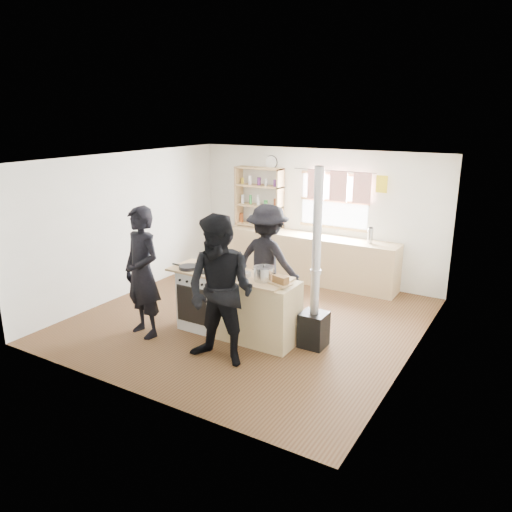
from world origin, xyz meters
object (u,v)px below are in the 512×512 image
object	(u,v)px
person_near_right	(221,291)
stockpot_counter	(264,274)
stockpot_stove	(219,264)
person_far	(267,261)
flue_heater	(315,302)
skillet_greens	(188,267)
thermos	(370,236)
bread_board	(281,281)
person_near_left	(142,272)
cooking_island	(237,305)
roast_tray	(236,274)

from	to	relation	value
person_near_right	stockpot_counter	bearing A→B (deg)	74.48
stockpot_stove	person_far	bearing A→B (deg)	66.77
flue_heater	person_far	distance (m)	1.33
skillet_greens	thermos	bearing A→B (deg)	58.62
thermos	person_near_right	size ratio (longest dim) A/B	0.14
bread_board	person_near_left	bearing A→B (deg)	-162.08
person_far	thermos	bearing A→B (deg)	-113.70
skillet_greens	stockpot_counter	world-z (taller)	stockpot_counter
cooking_island	person_near_left	bearing A→B (deg)	-150.56
stockpot_counter	flue_heater	distance (m)	0.80
thermos	stockpot_counter	xyz separation A→B (m)	(-0.57, -2.79, -0.01)
thermos	stockpot_stove	distance (m)	3.03
stockpot_counter	person_near_right	distance (m)	0.80
stockpot_stove	person_near_right	size ratio (longest dim) A/B	0.10
cooking_island	person_far	xyz separation A→B (m)	(-0.01, 0.90, 0.43)
thermos	roast_tray	xyz separation A→B (m)	(-0.99, -2.84, -0.07)
cooking_island	person_far	distance (m)	1.00
thermos	person_near_right	world-z (taller)	person_near_right
person_near_right	person_far	bearing A→B (deg)	97.16
person_far	skillet_greens	bearing A→B (deg)	59.82
cooking_island	stockpot_counter	world-z (taller)	stockpot_counter
stockpot_counter	flue_heater	xyz separation A→B (m)	(0.66, 0.25, -0.38)
thermos	flue_heater	size ratio (longest dim) A/B	0.11
skillet_greens	stockpot_stove	world-z (taller)	stockpot_stove
roast_tray	bread_board	size ratio (longest dim) A/B	1.18
roast_tray	person_far	size ratio (longest dim) A/B	0.22
cooking_island	roast_tray	distance (m)	0.51
skillet_greens	cooking_island	bearing A→B (deg)	11.02
stockpot_stove	person_near_right	xyz separation A→B (m)	(0.63, -0.88, -0.02)
person_near_left	thermos	bearing A→B (deg)	71.14
roast_tray	flue_heater	size ratio (longest dim) A/B	0.15
stockpot_counter	flue_heater	bearing A→B (deg)	21.08
roast_tray	flue_heater	world-z (taller)	flue_heater
bread_board	person_near_right	world-z (taller)	person_near_right
stockpot_counter	person_near_left	bearing A→B (deg)	-158.28
thermos	skillet_greens	distance (m)	3.42
cooking_island	person_far	bearing A→B (deg)	90.91
roast_tray	stockpot_counter	distance (m)	0.43
roast_tray	person_near_left	size ratio (longest dim) A/B	0.20
stockpot_counter	flue_heater	world-z (taller)	flue_heater
stockpot_counter	bread_board	bearing A→B (deg)	-6.86
skillet_greens	bread_board	xyz separation A→B (m)	(1.49, 0.10, 0.02)
person_near_right	person_far	xyz separation A→B (m)	(-0.28, 1.70, -0.08)
cooking_island	flue_heater	world-z (taller)	flue_heater
thermos	roast_tray	distance (m)	3.01
thermos	person_near_left	xyz separation A→B (m)	(-2.20, -3.44, -0.09)
skillet_greens	person_near_right	distance (m)	1.21
person_near_right	person_far	world-z (taller)	person_near_right
roast_tray	thermos	bearing A→B (deg)	70.80
stockpot_stove	stockpot_counter	bearing A→B (deg)	-6.77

